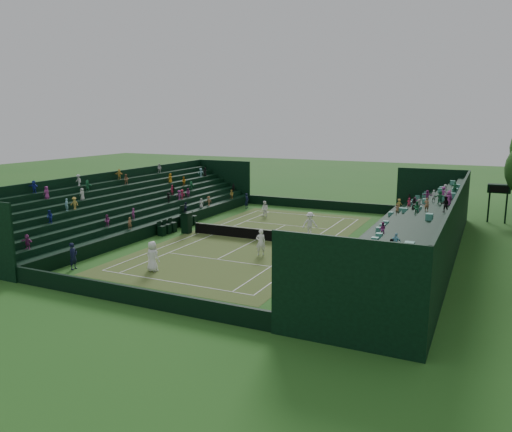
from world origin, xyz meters
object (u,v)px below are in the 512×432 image
object	(u,v)px
umpire_chair	(186,220)
player_far_east	(310,224)
player_near_west	(153,256)
player_near_east	(261,242)
player_far_west	(265,209)
tennis_net	(256,234)

from	to	relation	value
umpire_chair	player_far_east	world-z (taller)	umpire_chair
umpire_chair	player_near_west	xyz separation A→B (m)	(4.13, -10.29, -0.16)
player_near_east	player_far_west	size ratio (longest dim) A/B	1.19
player_near_west	player_far_east	size ratio (longest dim) A/B	0.99
player_near_east	player_far_east	distance (m)	7.50
umpire_chair	tennis_net	bearing A→B (deg)	2.47
player_near_east	tennis_net	bearing A→B (deg)	-92.93
umpire_chair	player_far_west	distance (m)	10.02
tennis_net	umpire_chair	size ratio (longest dim) A/B	4.31
umpire_chair	player_far_east	xyz separation A→B (m)	(9.99, 3.63, -0.15)
tennis_net	player_far_east	size ratio (longest dim) A/B	5.78
player_near_west	player_far_east	world-z (taller)	player_far_east
player_near_west	player_far_west	bearing A→B (deg)	-81.29
tennis_net	umpire_chair	world-z (taller)	umpire_chair
umpire_chair	player_near_east	size ratio (longest dim) A/B	1.39
tennis_net	player_near_east	distance (m)	4.69
player_near_west	player_far_east	xyz separation A→B (m)	(5.86, 13.92, 0.01)
player_near_east	player_far_east	bearing A→B (deg)	-131.32
tennis_net	player_near_west	size ratio (longest dim) A/B	5.83
player_near_west	player_far_west	distance (m)	19.81
tennis_net	player_near_east	world-z (taller)	player_near_east
tennis_net	player_near_west	distance (m)	10.85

